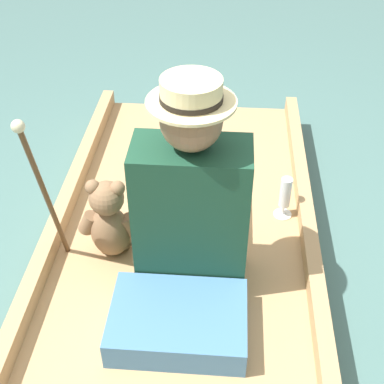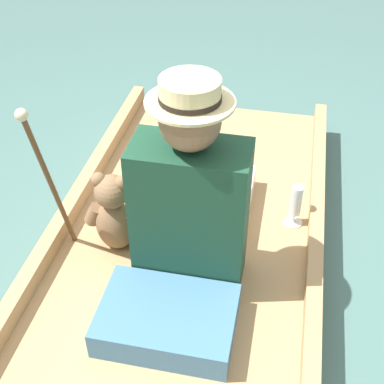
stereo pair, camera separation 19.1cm
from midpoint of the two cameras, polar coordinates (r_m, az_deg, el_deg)
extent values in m
plane|color=#476B66|center=(2.25, -4.09, -10.94)|extent=(16.00, 16.00, 0.00)
cube|color=tan|center=(2.20, -4.16, -9.98)|extent=(1.14, 2.72, 0.11)
cube|color=tan|center=(2.26, -18.04, -7.11)|extent=(0.06, 2.72, 0.08)
cube|color=tan|center=(2.13, 10.42, -8.93)|extent=(0.06, 2.72, 0.08)
cube|color=teal|center=(1.94, -4.38, -13.77)|extent=(0.48, 0.33, 0.11)
cube|color=white|center=(2.39, -1.67, -1.37)|extent=(0.37, 0.54, 0.11)
cube|color=#19422D|center=(1.95, -2.88, -2.80)|extent=(0.41, 0.21, 0.61)
cube|color=beige|center=(2.00, -2.56, 0.27)|extent=(0.04, 0.01, 0.34)
cube|color=white|center=(2.00, -5.82, 1.09)|extent=(0.02, 0.01, 0.37)
cube|color=white|center=(1.97, 0.68, 0.79)|extent=(0.02, 0.01, 0.37)
sphere|color=#936B4C|center=(1.70, -3.32, 7.51)|extent=(0.20, 0.20, 0.20)
cylinder|color=beige|center=(1.67, -3.40, 9.45)|extent=(0.29, 0.29, 0.01)
cylinder|color=beige|center=(1.65, -3.46, 10.72)|extent=(0.19, 0.19, 0.07)
cylinder|color=black|center=(1.66, -3.42, 9.97)|extent=(0.20, 0.20, 0.02)
ellipsoid|color=#846042|center=(2.20, -11.14, -4.26)|extent=(0.16, 0.13, 0.24)
sphere|color=#846042|center=(2.09, -11.72, -0.75)|extent=(0.14, 0.14, 0.14)
sphere|color=brown|center=(2.14, -11.32, 0.03)|extent=(0.06, 0.06, 0.06)
sphere|color=#846042|center=(2.07, -13.19, 0.42)|extent=(0.06, 0.06, 0.06)
sphere|color=#846042|center=(2.04, -10.60, 0.30)|extent=(0.06, 0.06, 0.06)
cylinder|color=#846042|center=(2.20, -13.45, -3.31)|extent=(0.09, 0.06, 0.10)
cylinder|color=#846042|center=(2.15, -9.06, -3.59)|extent=(0.09, 0.06, 0.10)
sphere|color=#846042|center=(2.29, -11.73, -5.25)|extent=(0.07, 0.07, 0.07)
sphere|color=#846042|center=(2.27, -9.63, -5.40)|extent=(0.07, 0.07, 0.07)
cylinder|color=silver|center=(2.44, 7.43, -2.45)|extent=(0.08, 0.08, 0.01)
cylinder|color=silver|center=(2.42, 7.49, -1.94)|extent=(0.01, 0.01, 0.05)
cylinder|color=silver|center=(2.36, 7.68, -0.13)|extent=(0.05, 0.05, 0.14)
cylinder|color=brown|center=(2.04, -17.86, -0.71)|extent=(0.02, 0.21, 0.73)
sphere|color=beige|center=(1.77, -21.08, 6.45)|extent=(0.04, 0.04, 0.04)
camera|label=1|loc=(0.10, -92.86, -2.29)|focal=50.00mm
camera|label=2|loc=(0.10, 87.14, 2.29)|focal=50.00mm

